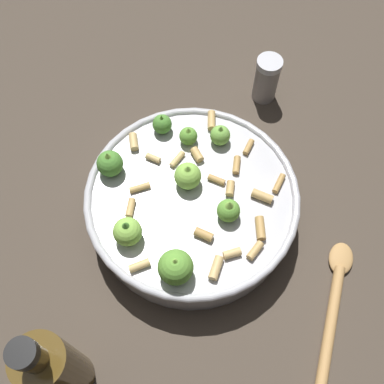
% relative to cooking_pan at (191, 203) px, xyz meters
% --- Properties ---
extents(ground_plane, '(2.40, 2.40, 0.00)m').
position_rel_cooking_pan_xyz_m(ground_plane, '(-0.00, 0.00, -0.04)').
color(ground_plane, '#42382D').
extents(cooking_pan, '(0.32, 0.32, 0.12)m').
position_rel_cooking_pan_xyz_m(cooking_pan, '(0.00, 0.00, 0.00)').
color(cooking_pan, '#B7B7BC').
rests_on(cooking_pan, ground).
extents(pepper_shaker, '(0.04, 0.04, 0.09)m').
position_rel_cooking_pan_xyz_m(pepper_shaker, '(-0.27, 0.02, 0.00)').
color(pepper_shaker, gray).
rests_on(pepper_shaker, ground).
extents(olive_oil_bottle, '(0.06, 0.06, 0.21)m').
position_rel_cooking_pan_xyz_m(olive_oil_bottle, '(0.29, -0.05, 0.05)').
color(olive_oil_bottle, '#4C3814').
rests_on(olive_oil_bottle, ground).
extents(wooden_spoon, '(0.24, 0.06, 0.02)m').
position_rel_cooking_pan_xyz_m(wooden_spoon, '(0.06, 0.25, -0.03)').
color(wooden_spoon, '#B2844C').
rests_on(wooden_spoon, ground).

